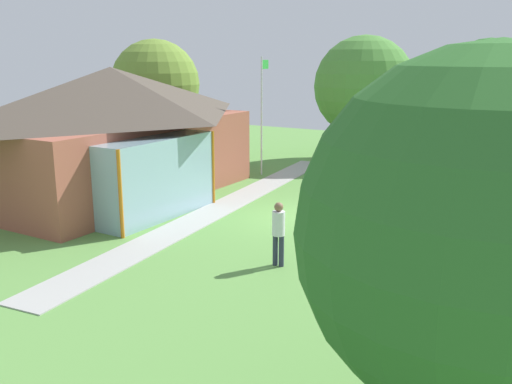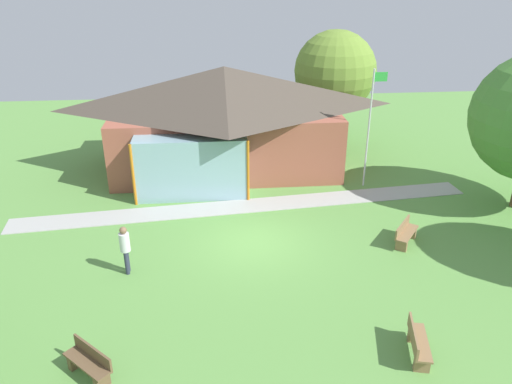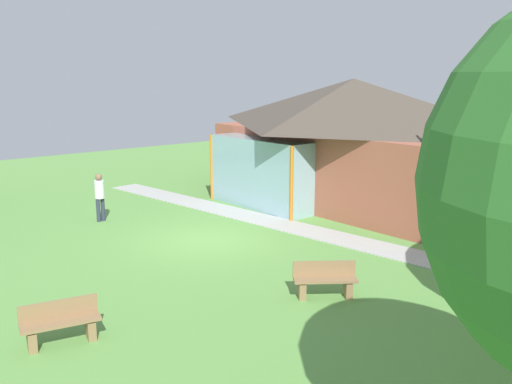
{
  "view_description": "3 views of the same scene",
  "coord_description": "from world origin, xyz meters",
  "px_view_note": "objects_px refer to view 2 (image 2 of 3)",
  "views": [
    {
      "loc": [
        -16.76,
        -8.3,
        5.43
      ],
      "look_at": [
        -0.95,
        1.12,
        0.96
      ],
      "focal_mm": 39.31,
      "sensor_mm": 36.0,
      "label": 1
    },
    {
      "loc": [
        -1.36,
        -16.11,
        9.59
      ],
      "look_at": [
        0.24,
        1.87,
        1.18
      ],
      "focal_mm": 35.06,
      "sensor_mm": 36.0,
      "label": 2
    },
    {
      "loc": [
        13.98,
        -9.89,
        5.19
      ],
      "look_at": [
        -0.97,
        2.8,
        1.03
      ],
      "focal_mm": 38.92,
      "sensor_mm": 36.0,
      "label": 3
    }
  ],
  "objects_px": {
    "pavilion": "(224,117)",
    "bench_front_right": "(418,343)",
    "flagpole": "(370,124)",
    "bench_front_left": "(89,363)",
    "tree_behind_pavilion_right": "(335,72)",
    "visitor_strolling_lawn": "(125,246)",
    "bench_mid_right": "(405,234)"
  },
  "relations": [
    {
      "from": "pavilion",
      "to": "bench_mid_right",
      "type": "relative_size",
      "value": 8.08
    },
    {
      "from": "visitor_strolling_lawn",
      "to": "tree_behind_pavilion_right",
      "type": "xyz_separation_m",
      "value": [
        9.77,
        12.42,
        3.02
      ]
    },
    {
      "from": "bench_mid_right",
      "to": "visitor_strolling_lawn",
      "type": "xyz_separation_m",
      "value": [
        -9.97,
        -1.02,
        0.62
      ]
    },
    {
      "from": "bench_mid_right",
      "to": "visitor_strolling_lawn",
      "type": "distance_m",
      "value": 10.04
    },
    {
      "from": "visitor_strolling_lawn",
      "to": "tree_behind_pavilion_right",
      "type": "height_order",
      "value": "tree_behind_pavilion_right"
    },
    {
      "from": "pavilion",
      "to": "visitor_strolling_lawn",
      "type": "bearing_deg",
      "value": -111.21
    },
    {
      "from": "flagpole",
      "to": "pavilion",
      "type": "bearing_deg",
      "value": 155.38
    },
    {
      "from": "pavilion",
      "to": "bench_mid_right",
      "type": "height_order",
      "value": "pavilion"
    },
    {
      "from": "flagpole",
      "to": "bench_front_left",
      "type": "distance_m",
      "value": 15.2
    },
    {
      "from": "bench_mid_right",
      "to": "pavilion",
      "type": "bearing_deg",
      "value": -104.53
    },
    {
      "from": "pavilion",
      "to": "flagpole",
      "type": "relative_size",
      "value": 2.17
    },
    {
      "from": "bench_mid_right",
      "to": "tree_behind_pavilion_right",
      "type": "relative_size",
      "value": 0.23
    },
    {
      "from": "bench_mid_right",
      "to": "tree_behind_pavilion_right",
      "type": "height_order",
      "value": "tree_behind_pavilion_right"
    },
    {
      "from": "pavilion",
      "to": "bench_mid_right",
      "type": "bearing_deg",
      "value": -52.12
    },
    {
      "from": "visitor_strolling_lawn",
      "to": "bench_front_right",
      "type": "bearing_deg",
      "value": -121.33
    },
    {
      "from": "flagpole",
      "to": "bench_mid_right",
      "type": "xyz_separation_m",
      "value": [
        0.0,
        -5.29,
        -2.59
      ]
    },
    {
      "from": "bench_front_right",
      "to": "bench_front_left",
      "type": "bearing_deg",
      "value": -77.4
    },
    {
      "from": "pavilion",
      "to": "bench_front_left",
      "type": "height_order",
      "value": "pavilion"
    },
    {
      "from": "visitor_strolling_lawn",
      "to": "pavilion",
      "type": "bearing_deg",
      "value": -22.97
    },
    {
      "from": "pavilion",
      "to": "tree_behind_pavilion_right",
      "type": "relative_size",
      "value": 1.87
    },
    {
      "from": "pavilion",
      "to": "flagpole",
      "type": "bearing_deg",
      "value": -24.62
    },
    {
      "from": "flagpole",
      "to": "bench_front_left",
      "type": "bearing_deg",
      "value": -133.22
    },
    {
      "from": "bench_front_right",
      "to": "visitor_strolling_lawn",
      "type": "distance_m",
      "value": 9.45
    },
    {
      "from": "bench_front_right",
      "to": "tree_behind_pavilion_right",
      "type": "distance_m",
      "value": 17.53
    },
    {
      "from": "pavilion",
      "to": "bench_front_right",
      "type": "distance_m",
      "value": 14.8
    },
    {
      "from": "bench_front_right",
      "to": "bench_front_left",
      "type": "height_order",
      "value": "same"
    },
    {
      "from": "bench_mid_right",
      "to": "bench_front_left",
      "type": "height_order",
      "value": "same"
    },
    {
      "from": "pavilion",
      "to": "bench_front_right",
      "type": "bearing_deg",
      "value": -71.6
    },
    {
      "from": "bench_mid_right",
      "to": "bench_front_right",
      "type": "bearing_deg",
      "value": 20.28
    },
    {
      "from": "bench_mid_right",
      "to": "tree_behind_pavilion_right",
      "type": "xyz_separation_m",
      "value": [
        -0.2,
        11.4,
        3.64
      ]
    },
    {
      "from": "pavilion",
      "to": "visitor_strolling_lawn",
      "type": "height_order",
      "value": "pavilion"
    },
    {
      "from": "bench_front_right",
      "to": "visitor_strolling_lawn",
      "type": "relative_size",
      "value": 0.9
    }
  ]
}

